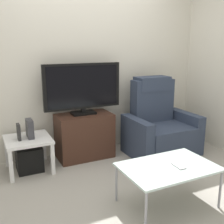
{
  "coord_description": "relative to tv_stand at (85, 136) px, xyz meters",
  "views": [
    {
      "loc": [
        -1.34,
        -2.54,
        1.54
      ],
      "look_at": [
        0.14,
        0.5,
        0.7
      ],
      "focal_mm": 43.88,
      "sensor_mm": 36.0,
      "label": 1
    }
  ],
  "objects": [
    {
      "name": "ground_plane",
      "position": [
        0.11,
        -0.86,
        -0.31
      ],
      "size": [
        6.4,
        6.4,
        0.0
      ],
      "primitive_type": "plane",
      "color": "#9E998E"
    },
    {
      "name": "wall_back",
      "position": [
        0.11,
        0.27,
        0.99
      ],
      "size": [
        6.4,
        0.06,
        2.6
      ],
      "primitive_type": "cube",
      "color": "beige",
      "rests_on": "ground"
    },
    {
      "name": "tv_stand",
      "position": [
        0.0,
        0.0,
        0.0
      ],
      "size": [
        0.75,
        0.42,
        0.62
      ],
      "color": "#3D2319",
      "rests_on": "ground"
    },
    {
      "name": "television",
      "position": [
        0.0,
        0.02,
        0.67
      ],
      "size": [
        1.06,
        0.2,
        0.68
      ],
      "color": "black",
      "rests_on": "tv_stand"
    },
    {
      "name": "recliner_armchair",
      "position": [
        1.05,
        -0.29,
        0.06
      ],
      "size": [
        0.98,
        0.78,
        1.08
      ],
      "rotation": [
        0.0,
        0.0,
        -0.18
      ],
      "color": "#2D384C",
      "rests_on": "ground"
    },
    {
      "name": "side_table",
      "position": [
        -0.77,
        -0.09,
        0.05
      ],
      "size": [
        0.54,
        0.54,
        0.42
      ],
      "color": "white",
      "rests_on": "ground"
    },
    {
      "name": "subwoofer_box",
      "position": [
        -0.77,
        -0.09,
        -0.16
      ],
      "size": [
        0.31,
        0.31,
        0.31
      ],
      "primitive_type": "cube",
      "color": "black",
      "rests_on": "ground"
    },
    {
      "name": "book_upright",
      "position": [
        -0.87,
        -0.11,
        0.21
      ],
      "size": [
        0.03,
        0.12,
        0.2
      ],
      "primitive_type": "cube",
      "color": "#262626",
      "rests_on": "side_table"
    },
    {
      "name": "game_console",
      "position": [
        -0.74,
        -0.08,
        0.23
      ],
      "size": [
        0.07,
        0.2,
        0.23
      ],
      "primitive_type": "cube",
      "color": "#333338",
      "rests_on": "side_table"
    },
    {
      "name": "coffee_table",
      "position": [
        0.31,
        -1.46,
        0.07
      ],
      "size": [
        0.9,
        0.6,
        0.41
      ],
      "color": "#B2C6C1",
      "rests_on": "ground"
    },
    {
      "name": "cell_phone",
      "position": [
        0.39,
        -1.51,
        0.1
      ],
      "size": [
        0.08,
        0.15,
        0.01
      ],
      "primitive_type": "cube",
      "rotation": [
        0.0,
        0.0,
        -0.07
      ],
      "color": "#B7B7BC",
      "rests_on": "coffee_table"
    }
  ]
}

